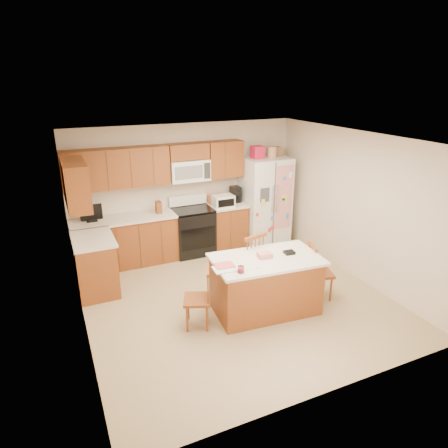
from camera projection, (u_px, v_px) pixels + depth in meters
name	position (u px, v px, depth m)	size (l,w,h in m)	color
ground	(235.00, 298.00, 6.35)	(4.50, 4.50, 0.00)	#917759
room_shell	(236.00, 212.00, 5.85)	(4.60, 4.60, 2.52)	beige
cabinetry	(143.00, 218.00, 7.19)	(3.36, 1.56, 2.15)	#974B1E
stove	(193.00, 230.00, 7.84)	(0.76, 0.65, 1.13)	black
refrigerator	(265.00, 200.00, 8.24)	(0.90, 0.79, 2.04)	white
island	(265.00, 284.00, 5.88)	(1.68, 1.04, 0.95)	#974B1E
windsor_chair_left	(199.00, 299.00, 5.52)	(0.48, 0.49, 0.89)	#974B1E
windsor_chair_back	(248.00, 265.00, 6.35)	(0.54, 0.52, 1.05)	#974B1E
windsor_chair_right	(318.00, 273.00, 6.24)	(0.47, 0.48, 0.90)	#974B1E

